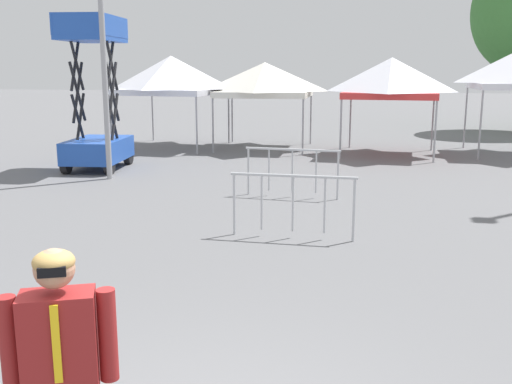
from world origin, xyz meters
TOP-DOWN VIEW (x-y plane):
  - canopy_tent_far_left at (-6.27, 16.52)m, footprint 3.54×3.54m
  - canopy_tent_left_of_center at (-2.98, 16.91)m, footprint 3.28×3.28m
  - canopy_tent_behind_center at (1.31, 16.23)m, footprint 3.07×3.07m
  - scissor_lift at (-6.65, 11.56)m, footprint 1.70×2.47m
  - person_foreground at (-0.54, -0.70)m, footprint 0.60×0.39m
  - crowd_barrier_near_person at (-0.73, 9.04)m, footprint 2.10×0.16m
  - crowd_barrier_mid_lot at (-0.22, 5.86)m, footprint 2.10×0.06m

SIDE VIEW (x-z plane):
  - crowd_barrier_near_person at x=-0.73m, z-range 0.22..1.29m
  - crowd_barrier_mid_lot at x=-0.22m, z-range 0.22..1.29m
  - person_foreground at x=-0.54m, z-range 0.14..1.92m
  - scissor_lift at x=-6.65m, z-range -0.83..3.33m
  - canopy_tent_left_of_center at x=-2.98m, z-range 0.90..3.89m
  - canopy_tent_behind_center at x=1.31m, z-range 0.92..4.04m
  - canopy_tent_far_left at x=-6.27m, z-range 0.94..4.16m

